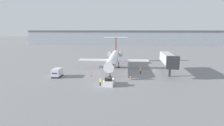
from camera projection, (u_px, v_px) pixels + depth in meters
ground_plane at (106, 86)px, 40.62m from camera, size 600.00×600.00×0.00m
terminal_building at (127, 37)px, 156.44m from camera, size 180.00×16.80×12.39m
airplane_main at (113, 58)px, 58.71m from camera, size 23.53×28.90×9.96m
pushback_tug at (109, 82)px, 40.92m from camera, size 2.25×3.83×1.99m
luggage_cart at (57, 73)px, 47.84m from camera, size 2.06×3.37×2.36m
worker_near_tug at (100, 82)px, 40.43m from camera, size 0.40×0.25×1.79m
worker_by_wing at (140, 71)px, 51.72m from camera, size 0.40×0.24×1.74m
traffic_cone_left at (91, 75)px, 49.04m from camera, size 0.55×0.55×0.62m
traffic_cone_right at (131, 77)px, 47.01m from camera, size 0.51×0.51×0.79m
jet_bridge at (168, 59)px, 50.70m from camera, size 3.20×14.36×6.19m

